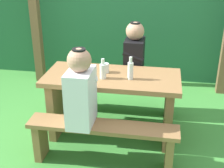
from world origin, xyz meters
TOP-DOWN VIEW (x-y plane):
  - ground_plane at (0.00, 0.00)m, footprint 12.00×12.00m
  - hedge_backdrop at (0.00, 2.02)m, footprint 6.40×0.81m
  - pergola_post_left at (-1.35, 1.32)m, footprint 0.12×0.12m
  - picnic_table at (0.00, 0.00)m, footprint 1.40×0.64m
  - bench_near at (0.00, -0.52)m, footprint 1.40×0.24m
  - bench_far at (0.00, 0.52)m, footprint 1.40×0.24m
  - person_white_shirt at (-0.19, -0.52)m, footprint 0.25×0.35m
  - person_black_coat at (0.18, 0.52)m, footprint 0.25×0.35m
  - drinking_glass at (-0.08, 0.07)m, footprint 0.08×0.08m
  - bottle_left at (0.20, -0.06)m, footprint 0.06×0.06m
  - bottle_right at (-0.08, -0.09)m, footprint 0.07×0.07m

SIDE VIEW (x-z plane):
  - ground_plane at x=0.00m, z-range 0.00..0.00m
  - bench_near at x=0.00m, z-range 0.09..0.52m
  - bench_far at x=0.00m, z-range 0.09..0.52m
  - picnic_table at x=0.00m, z-range 0.13..0.83m
  - drinking_glass at x=-0.08m, z-range 0.70..0.80m
  - person_white_shirt at x=-0.19m, z-range 0.40..1.12m
  - person_black_coat at x=0.18m, z-range 0.40..1.12m
  - bottle_right at x=-0.08m, z-range 0.68..0.89m
  - bottle_left at x=0.20m, z-range 0.68..0.92m
  - hedge_backdrop at x=0.00m, z-range 0.00..1.80m
  - pergola_post_left at x=-1.35m, z-range 0.00..2.16m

